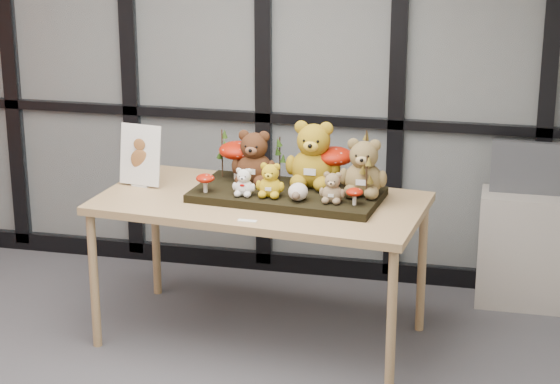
% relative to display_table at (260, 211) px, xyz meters
% --- Properties ---
extents(room_shell, '(5.00, 5.00, 5.00)m').
position_rel_display_table_xyz_m(room_shell, '(-0.68, -1.45, 0.91)').
color(room_shell, beige).
rests_on(room_shell, floor).
extents(glass_partition, '(4.90, 0.06, 2.78)m').
position_rel_display_table_xyz_m(glass_partition, '(-0.68, 1.02, 0.65)').
color(glass_partition, '#2D383F').
rests_on(glass_partition, floor).
extents(display_table, '(1.86, 1.07, 0.83)m').
position_rel_display_table_xyz_m(display_table, '(0.00, 0.00, 0.00)').
color(display_table, tan).
rests_on(display_table, floor).
extents(diorama_tray, '(1.07, 0.61, 0.04)m').
position_rel_display_table_xyz_m(diorama_tray, '(0.14, 0.05, 0.09)').
color(diorama_tray, black).
rests_on(diorama_tray, display_table).
extents(bear_pooh_yellow, '(0.34, 0.31, 0.41)m').
position_rel_display_table_xyz_m(bear_pooh_yellow, '(0.26, 0.17, 0.31)').
color(bear_pooh_yellow, '#A17E16').
rests_on(bear_pooh_yellow, diorama_tray).
extents(bear_brown_medium, '(0.28, 0.26, 0.34)m').
position_rel_display_table_xyz_m(bear_brown_medium, '(-0.07, 0.15, 0.28)').
color(bear_brown_medium, '#432412').
rests_on(bear_brown_medium, diorama_tray).
extents(bear_tan_back, '(0.28, 0.26, 0.34)m').
position_rel_display_table_xyz_m(bear_tan_back, '(0.56, 0.08, 0.28)').
color(bear_tan_back, olive).
rests_on(bear_tan_back, diorama_tray).
extents(bear_small_yellow, '(0.17, 0.16, 0.21)m').
position_rel_display_table_xyz_m(bear_small_yellow, '(0.07, -0.06, 0.21)').
color(bear_small_yellow, gold).
rests_on(bear_small_yellow, diorama_tray).
extents(bear_white_bow, '(0.14, 0.13, 0.17)m').
position_rel_display_table_xyz_m(bear_white_bow, '(-0.07, -0.08, 0.19)').
color(bear_white_bow, white).
rests_on(bear_white_bow, diorama_tray).
extents(bear_beige_small, '(0.15, 0.14, 0.18)m').
position_rel_display_table_xyz_m(bear_beige_small, '(0.42, -0.09, 0.20)').
color(bear_beige_small, '#89714E').
rests_on(bear_beige_small, diorama_tray).
extents(plush_cream_hedgehog, '(0.09, 0.08, 0.11)m').
position_rel_display_table_xyz_m(plush_cream_hedgehog, '(0.23, -0.10, 0.16)').
color(plush_cream_hedgehog, silver).
rests_on(plush_cream_hedgehog, diorama_tray).
extents(mushroom_back_left, '(0.22, 0.22, 0.24)m').
position_rel_display_table_xyz_m(mushroom_back_left, '(-0.18, 0.21, 0.23)').
color(mushroom_back_left, '#951304').
rests_on(mushroom_back_left, diorama_tray).
extents(mushroom_back_right, '(0.22, 0.22, 0.24)m').
position_rel_display_table_xyz_m(mushroom_back_right, '(0.37, 0.20, 0.23)').
color(mushroom_back_right, '#951304').
rests_on(mushroom_back_right, diorama_tray).
extents(mushroom_front_left, '(0.10, 0.10, 0.11)m').
position_rel_display_table_xyz_m(mushroom_front_left, '(-0.29, -0.07, 0.17)').
color(mushroom_front_left, '#951304').
rests_on(mushroom_front_left, diorama_tray).
extents(mushroom_front_right, '(0.09, 0.09, 0.10)m').
position_rel_display_table_xyz_m(mushroom_front_right, '(0.54, -0.11, 0.16)').
color(mushroom_front_right, '#951304').
rests_on(mushroom_front_right, diorama_tray).
extents(sprig_green_far_left, '(0.05, 0.05, 0.28)m').
position_rel_display_table_xyz_m(sprig_green_far_left, '(-0.28, 0.23, 0.25)').
color(sprig_green_far_left, '#17360C').
rests_on(sprig_green_far_left, diorama_tray).
extents(sprig_green_mid_left, '(0.05, 0.05, 0.26)m').
position_rel_display_table_xyz_m(sprig_green_mid_left, '(-0.11, 0.27, 0.24)').
color(sprig_green_mid_left, '#17360C').
rests_on(sprig_green_mid_left, diorama_tray).
extents(sprig_dry_far_right, '(0.05, 0.05, 0.35)m').
position_rel_display_table_xyz_m(sprig_dry_far_right, '(0.56, 0.12, 0.28)').
color(sprig_dry_far_right, brown).
rests_on(sprig_dry_far_right, diorama_tray).
extents(sprig_dry_mid_right, '(0.05, 0.05, 0.25)m').
position_rel_display_table_xyz_m(sprig_dry_mid_right, '(0.59, -0.02, 0.23)').
color(sprig_dry_mid_right, brown).
rests_on(sprig_dry_mid_right, diorama_tray).
extents(sprig_green_centre, '(0.05, 0.05, 0.25)m').
position_rel_display_table_xyz_m(sprig_green_centre, '(0.05, 0.26, 0.23)').
color(sprig_green_centre, '#17360C').
rests_on(sprig_green_centre, diorama_tray).
extents(sign_holder, '(0.26, 0.10, 0.36)m').
position_rel_display_table_xyz_m(sign_holder, '(-0.73, 0.09, 0.23)').
color(sign_holder, silver).
rests_on(sign_holder, display_table).
extents(label_card, '(0.10, 0.03, 0.00)m').
position_rel_display_table_xyz_m(label_card, '(0.02, -0.36, 0.07)').
color(label_card, white).
rests_on(label_card, display_table).
extents(cabinet, '(0.53, 0.31, 0.71)m').
position_rel_display_table_xyz_m(cabinet, '(1.44, 0.83, -0.41)').
color(cabinet, '#A39B91').
rests_on(cabinet, floor).
extents(monitor, '(0.45, 0.05, 0.32)m').
position_rel_display_table_xyz_m(monitor, '(1.44, 0.84, 0.10)').
color(monitor, '#494B50').
rests_on(monitor, cabinet).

